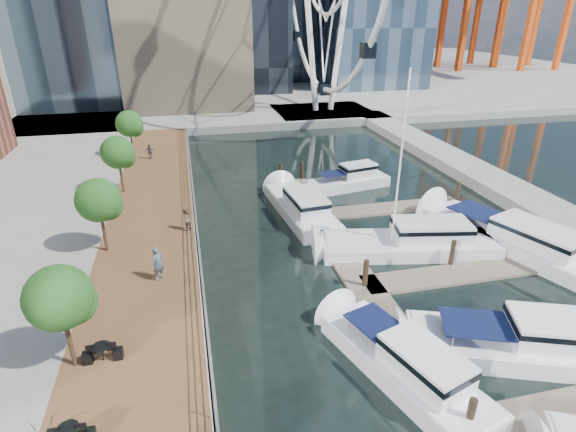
% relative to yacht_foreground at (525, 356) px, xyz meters
% --- Properties ---
extents(ground, '(520.00, 520.00, 0.00)m').
position_rel_yacht_foreground_xyz_m(ground, '(-8.10, -1.17, 0.00)').
color(ground, black).
rests_on(ground, ground).
extents(boardwalk, '(6.00, 60.00, 1.00)m').
position_rel_yacht_foreground_xyz_m(boardwalk, '(-17.10, 13.83, 0.50)').
color(boardwalk, brown).
rests_on(boardwalk, ground).
extents(seawall, '(0.25, 60.00, 1.00)m').
position_rel_yacht_foreground_xyz_m(seawall, '(-14.10, 13.83, 0.50)').
color(seawall, '#595954').
rests_on(seawall, ground).
extents(land_far, '(200.00, 114.00, 1.00)m').
position_rel_yacht_foreground_xyz_m(land_far, '(-8.10, 100.83, 0.50)').
color(land_far, gray).
rests_on(land_far, ground).
extents(breakwater, '(4.00, 60.00, 1.00)m').
position_rel_yacht_foreground_xyz_m(breakwater, '(11.90, 18.83, 0.50)').
color(breakwater, gray).
rests_on(breakwater, ground).
extents(pier, '(14.00, 12.00, 1.00)m').
position_rel_yacht_foreground_xyz_m(pier, '(5.90, 50.83, 0.50)').
color(pier, gray).
rests_on(pier, ground).
extents(railing, '(0.10, 60.00, 1.05)m').
position_rel_yacht_foreground_xyz_m(railing, '(-14.20, 13.83, 1.52)').
color(railing, white).
rests_on(railing, boardwalk).
extents(floating_docks, '(16.00, 34.00, 2.60)m').
position_rel_yacht_foreground_xyz_m(floating_docks, '(-0.13, 8.81, 0.49)').
color(floating_docks, '#6D6051').
rests_on(floating_docks, ground).
extents(street_trees, '(2.60, 42.60, 4.60)m').
position_rel_yacht_foreground_xyz_m(street_trees, '(-19.50, 12.83, 4.29)').
color(street_trees, '#3F2B1C').
rests_on(street_trees, ground).
extents(yacht_foreground, '(11.91, 6.98, 2.15)m').
position_rel_yacht_foreground_xyz_m(yacht_foreground, '(0.00, 0.00, 0.00)').
color(yacht_foreground, white).
rests_on(yacht_foreground, ground).
extents(pedestrian_near, '(0.84, 0.80, 1.93)m').
position_rel_yacht_foreground_xyz_m(pedestrian_near, '(-16.26, 8.75, 1.96)').
color(pedestrian_near, slate).
rests_on(pedestrian_near, boardwalk).
extents(pedestrian_mid, '(0.97, 0.99, 1.61)m').
position_rel_yacht_foreground_xyz_m(pedestrian_mid, '(-14.72, 14.57, 1.80)').
color(pedestrian_mid, '#7F6458').
rests_on(pedestrian_mid, boardwalk).
extents(pedestrian_far, '(0.88, 0.42, 1.47)m').
position_rel_yacht_foreground_xyz_m(pedestrian_far, '(-17.78, 31.57, 1.73)').
color(pedestrian_far, '#30323C').
rests_on(pedestrian_far, boardwalk).
extents(moored_yachts, '(18.94, 33.07, 11.50)m').
position_rel_yacht_foreground_xyz_m(moored_yachts, '(-0.54, 9.59, 0.00)').
color(moored_yachts, silver).
rests_on(moored_yachts, ground).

